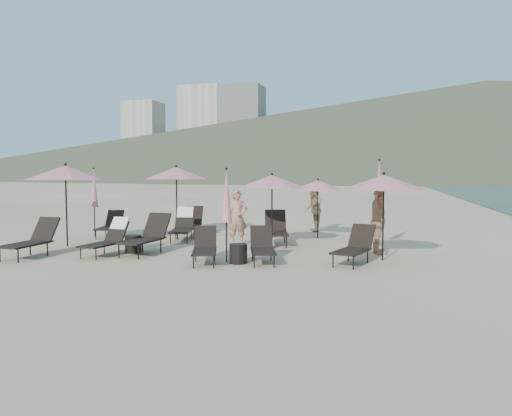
% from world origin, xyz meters
% --- Properties ---
extents(ground, '(800.00, 800.00, 0.00)m').
position_xyz_m(ground, '(0.00, 0.00, 0.00)').
color(ground, '#D6BA8C').
rests_on(ground, ground).
extents(volcanic_headland, '(690.00, 690.00, 55.00)m').
position_xyz_m(volcanic_headland, '(71.37, 302.62, 26.49)').
color(volcanic_headland, brown).
rests_on(volcanic_headland, ground).
extents(hotel_skyline, '(109.00, 82.00, 55.00)m').
position_xyz_m(hotel_skyline, '(-93.62, 271.21, 24.18)').
color(hotel_skyline, beige).
rests_on(hotel_skyline, ground).
extents(lounger_0, '(0.69, 1.73, 0.99)m').
position_xyz_m(lounger_0, '(-5.25, -0.53, 0.46)').
color(lounger_0, black).
rests_on(lounger_0, ground).
extents(lounger_1, '(0.74, 1.61, 0.97)m').
position_xyz_m(lounger_1, '(-3.49, 0.26, 0.46)').
color(lounger_1, black).
rests_on(lounger_1, ground).
extents(lounger_2, '(0.83, 1.89, 1.06)m').
position_xyz_m(lounger_2, '(-2.60, 0.72, 0.50)').
color(lounger_2, black).
rests_on(lounger_2, ground).
extents(lounger_3, '(1.00, 1.58, 0.85)m').
position_xyz_m(lounger_3, '(-0.56, -0.23, 0.40)').
color(lounger_3, black).
rests_on(lounger_3, ground).
extents(lounger_4, '(0.97, 1.58, 0.85)m').
position_xyz_m(lounger_4, '(0.78, 0.20, 0.40)').
color(lounger_4, black).
rests_on(lounger_4, ground).
extents(lounger_5, '(1.03, 1.69, 0.91)m').
position_xyz_m(lounger_5, '(2.98, 0.58, 0.43)').
color(lounger_5, black).
rests_on(lounger_5, ground).
extents(lounger_6, '(0.89, 1.63, 0.89)m').
position_xyz_m(lounger_6, '(-5.46, 3.69, 0.42)').
color(lounger_6, black).
rests_on(lounger_6, ground).
extents(lounger_7, '(1.01, 1.79, 1.06)m').
position_xyz_m(lounger_7, '(-2.70, 3.52, 0.51)').
color(lounger_7, black).
rests_on(lounger_7, ground).
extents(lounger_8, '(0.99, 1.85, 1.01)m').
position_xyz_m(lounger_8, '(-2.85, 4.54, 0.47)').
color(lounger_8, black).
rests_on(lounger_8, ground).
extents(lounger_9, '(1.09, 1.88, 1.02)m').
position_xyz_m(lounger_9, '(0.44, 3.36, 0.48)').
color(lounger_9, black).
rests_on(lounger_9, ground).
extents(umbrella_open_0, '(2.32, 2.32, 2.49)m').
position_xyz_m(umbrella_open_0, '(-5.52, 1.36, 2.20)').
color(umbrella_open_0, black).
rests_on(umbrella_open_0, ground).
extents(umbrella_open_1, '(2.04, 2.04, 2.20)m').
position_xyz_m(umbrella_open_1, '(0.44, 2.79, 1.95)').
color(umbrella_open_1, black).
rests_on(umbrella_open_1, ground).
extents(umbrella_open_2, '(2.06, 2.06, 2.22)m').
position_xyz_m(umbrella_open_2, '(3.64, 1.24, 1.96)').
color(umbrella_open_2, black).
rests_on(umbrella_open_2, ground).
extents(umbrella_open_3, '(2.30, 2.30, 2.48)m').
position_xyz_m(umbrella_open_3, '(-3.50, 4.88, 2.19)').
color(umbrella_open_3, black).
rests_on(umbrella_open_3, ground).
extents(umbrella_open_4, '(1.87, 1.87, 2.01)m').
position_xyz_m(umbrella_open_4, '(1.50, 5.12, 1.78)').
color(umbrella_open_4, black).
rests_on(umbrella_open_4, ground).
extents(umbrella_closed_0, '(0.27, 0.27, 2.33)m').
position_xyz_m(umbrella_closed_0, '(-0.08, 0.02, 1.62)').
color(umbrella_closed_0, black).
rests_on(umbrella_closed_0, ground).
extents(umbrella_closed_1, '(0.31, 0.31, 2.62)m').
position_xyz_m(umbrella_closed_1, '(3.50, 3.61, 1.82)').
color(umbrella_closed_1, black).
rests_on(umbrella_closed_1, ground).
extents(umbrella_closed_2, '(0.28, 0.28, 2.38)m').
position_xyz_m(umbrella_closed_2, '(-6.04, 3.66, 1.66)').
color(umbrella_closed_2, black).
rests_on(umbrella_closed_2, ground).
extents(side_table_0, '(0.45, 0.45, 0.48)m').
position_xyz_m(side_table_0, '(-3.02, 0.77, 0.24)').
color(side_table_0, black).
rests_on(side_table_0, ground).
extents(side_table_1, '(0.44, 0.44, 0.48)m').
position_xyz_m(side_table_1, '(0.25, -0.08, 0.24)').
color(side_table_1, black).
rests_on(side_table_1, ground).
extents(beachgoer_a, '(0.73, 0.62, 1.69)m').
position_xyz_m(beachgoer_a, '(-0.63, 2.82, 0.84)').
color(beachgoer_a, tan).
rests_on(beachgoer_a, ground).
extents(beachgoer_b, '(0.84, 0.97, 1.70)m').
position_xyz_m(beachgoer_b, '(1.10, 6.93, 0.85)').
color(beachgoer_b, '#9E7651').
rests_on(beachgoer_b, ground).
extents(beachgoer_c, '(0.71, 1.15, 1.83)m').
position_xyz_m(beachgoer_c, '(3.52, 2.20, 0.92)').
color(beachgoer_c, tan).
rests_on(beachgoer_c, ground).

